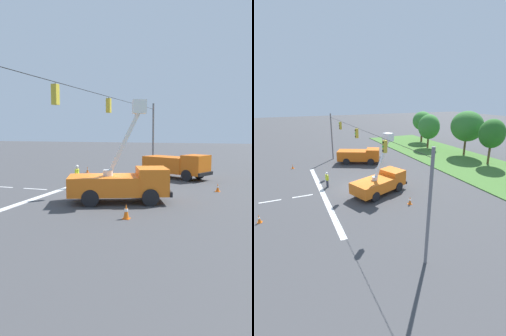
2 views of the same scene
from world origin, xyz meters
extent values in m
plane|color=#424244|center=(0.00, 0.00, 0.00)|extent=(200.00, 200.00, 0.00)
cube|color=#477533|center=(0.00, 18.00, 0.05)|extent=(56.00, 12.00, 0.10)
cube|color=silver|center=(0.00, -3.94, 0.00)|extent=(17.60, 0.50, 0.01)
cube|color=silver|center=(0.00, -5.94, 0.00)|extent=(0.20, 2.00, 0.01)
cube|color=silver|center=(0.00, -8.94, 0.00)|extent=(0.20, 2.00, 0.01)
cylinder|color=slate|center=(-13.00, 0.00, 3.60)|extent=(0.20, 0.20, 7.20)
cylinder|color=slate|center=(13.00, 0.00, 3.60)|extent=(0.20, 0.20, 7.20)
cylinder|color=black|center=(0.00, 0.00, 6.60)|extent=(26.00, 0.03, 0.03)
cylinder|color=black|center=(-6.91, 0.00, 6.55)|extent=(0.02, 0.02, 0.10)
cube|color=gold|center=(-6.91, 0.00, 6.02)|extent=(0.32, 0.28, 0.96)
cylinder|color=green|center=(-6.91, -0.16, 6.34)|extent=(0.16, 0.05, 0.16)
cylinder|color=black|center=(-6.91, -0.16, 6.02)|extent=(0.16, 0.05, 0.16)
cylinder|color=black|center=(-6.91, -0.16, 5.70)|extent=(0.16, 0.05, 0.16)
cylinder|color=black|center=(0.02, 0.00, 6.55)|extent=(0.02, 0.02, 0.10)
cube|color=gold|center=(0.02, 0.00, 6.02)|extent=(0.32, 0.28, 0.96)
cylinder|color=black|center=(0.02, -0.16, 6.34)|extent=(0.16, 0.05, 0.16)
cylinder|color=green|center=(0.02, -0.16, 6.02)|extent=(0.16, 0.05, 0.16)
cylinder|color=black|center=(0.02, -0.16, 5.70)|extent=(0.16, 0.05, 0.16)
cylinder|color=black|center=(7.00, 0.00, 6.55)|extent=(0.02, 0.02, 0.10)
cube|color=gold|center=(7.00, 0.00, 6.02)|extent=(0.32, 0.28, 0.96)
cylinder|color=black|center=(7.00, -0.16, 6.34)|extent=(0.16, 0.05, 0.16)
cylinder|color=green|center=(7.00, -0.16, 6.02)|extent=(0.16, 0.05, 0.16)
cylinder|color=black|center=(7.00, -0.16, 5.70)|extent=(0.16, 0.05, 0.16)
cylinder|color=brown|center=(-19.40, 21.08, 1.37)|extent=(0.44, 0.44, 2.73)
ellipsoid|color=#387F33|center=(-19.40, 21.08, 4.60)|extent=(4.39, 4.11, 4.01)
cylinder|color=brown|center=(-13.47, 18.62, 1.18)|extent=(0.35, 0.35, 2.36)
ellipsoid|color=#387F33|center=(-13.47, 18.62, 4.16)|extent=(4.24, 4.00, 4.64)
cylinder|color=brown|center=(-6.26, 21.00, 1.32)|extent=(0.35, 0.35, 2.63)
ellipsoid|color=#33752D|center=(-6.26, 21.00, 4.96)|extent=(5.48, 5.03, 4.95)
cylinder|color=brown|center=(-0.71, 20.40, 1.56)|extent=(0.32, 0.32, 3.11)
ellipsoid|color=#286623|center=(-0.71, 20.40, 4.60)|extent=(3.49, 3.77, 4.17)
cube|color=orange|center=(2.74, 0.66, 1.06)|extent=(3.84, 4.77, 1.13)
cube|color=orange|center=(1.64, 3.41, 1.30)|extent=(2.87, 2.53, 1.60)
cube|color=#1E2838|center=(1.41, 3.98, 1.58)|extent=(1.99, 0.87, 0.72)
cube|color=black|center=(1.28, 4.31, 0.65)|extent=(2.36, 1.07, 0.30)
cylinder|color=black|center=(0.67, 2.76, 0.50)|extent=(0.63, 1.03, 1.00)
cylinder|color=black|center=(2.79, 3.61, 0.50)|extent=(0.63, 1.03, 1.00)
cylinder|color=black|center=(1.95, -0.45, 0.50)|extent=(0.63, 1.03, 1.00)
cylinder|color=black|center=(4.07, 0.39, 0.50)|extent=(0.63, 1.03, 1.00)
cylinder|color=silver|center=(2.63, 0.93, 1.81)|extent=(0.60, 0.60, 0.36)
cube|color=white|center=(2.28, 1.81, 3.56)|extent=(1.00, 2.04, 3.97)
cube|color=white|center=(1.93, 2.68, 5.75)|extent=(1.13, 1.08, 0.80)
cube|color=orange|center=(-9.44, 2.22, 1.22)|extent=(3.88, 4.86, 1.43)
cube|color=orange|center=(-8.11, 5.00, 1.36)|extent=(2.73, 2.59, 1.73)
cube|color=#1E2838|center=(-7.83, 5.59, 1.66)|extent=(1.76, 0.91, 0.78)
cube|color=black|center=(-7.67, 5.91, 0.65)|extent=(2.09, 1.11, 0.30)
cylinder|color=black|center=(-9.14, 5.22, 0.50)|extent=(0.68, 1.02, 1.00)
cylinder|color=black|center=(-7.29, 4.34, 0.50)|extent=(0.68, 1.02, 1.00)
cylinder|color=black|center=(-10.70, 1.97, 0.50)|extent=(0.68, 1.02, 1.00)
cylinder|color=black|center=(-8.84, 1.08, 0.50)|extent=(0.68, 1.02, 1.00)
cylinder|color=#383842|center=(-1.28, -3.12, 0.42)|extent=(0.18, 0.18, 0.85)
cylinder|color=#383842|center=(-1.48, -3.16, 0.42)|extent=(0.18, 0.18, 0.85)
cube|color=#D8EA26|center=(-1.38, -3.14, 1.15)|extent=(0.44, 0.31, 0.60)
cube|color=silver|center=(-1.38, -3.14, 1.15)|extent=(0.43, 0.16, 0.62)
cylinder|color=#D8EA26|center=(-1.11, -3.09, 1.18)|extent=(0.11, 0.11, 0.55)
cylinder|color=#D8EA26|center=(-1.64, -3.19, 1.18)|extent=(0.11, 0.11, 0.55)
sphere|color=tan|center=(-1.38, -3.14, 1.58)|extent=(0.22, 0.22, 0.22)
sphere|color=white|center=(-1.38, -3.14, 1.64)|extent=(0.26, 0.26, 0.26)
cube|color=orange|center=(-10.13, -6.32, 0.01)|extent=(0.36, 0.36, 0.03)
cone|color=orange|center=(-10.13, -6.32, 0.33)|extent=(0.24, 0.24, 0.61)
cylinder|color=white|center=(-10.13, -6.32, 0.36)|extent=(0.15, 0.15, 0.11)
cube|color=orange|center=(-3.13, 7.11, 0.01)|extent=(0.36, 0.36, 0.03)
cone|color=orange|center=(-3.13, 7.11, 0.32)|extent=(0.23, 0.23, 0.57)
cylinder|color=white|center=(-3.13, 7.11, 0.34)|extent=(0.14, 0.14, 0.10)
cube|color=orange|center=(5.88, 3.15, 0.01)|extent=(0.36, 0.36, 0.03)
cone|color=orange|center=(5.88, 3.15, 0.40)|extent=(0.29, 0.29, 0.74)
cylinder|color=white|center=(5.88, 3.15, 0.44)|extent=(0.18, 0.18, 0.13)
cube|color=orange|center=(3.88, -9.58, 0.01)|extent=(0.36, 0.36, 0.03)
cone|color=orange|center=(3.88, -9.58, 0.36)|extent=(0.27, 0.27, 0.67)
cylinder|color=white|center=(3.88, -9.58, 0.40)|extent=(0.17, 0.17, 0.12)
camera|label=1|loc=(20.86, 8.02, 4.30)|focal=35.00mm
camera|label=2|loc=(22.24, -7.02, 9.66)|focal=24.00mm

